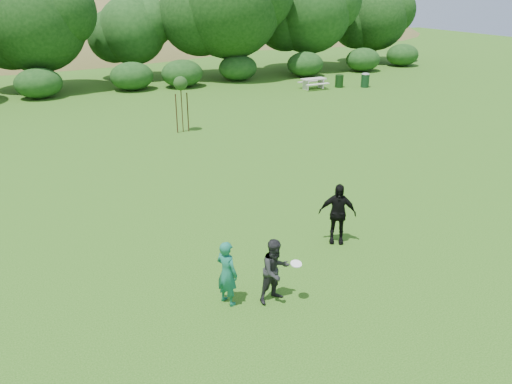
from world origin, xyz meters
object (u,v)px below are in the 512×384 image
(player_grey, at_px, (275,271))
(trash_can_lidded, at_px, (365,80))
(trash_can_near, at_px, (339,81))
(sapling, at_px, (181,85))
(player_black, at_px, (337,213))
(player_teal, at_px, (227,273))
(picnic_table, at_px, (313,82))

(player_grey, height_order, trash_can_lidded, player_grey)
(trash_can_near, distance_m, sapling, 15.74)
(player_grey, height_order, player_black, player_black)
(player_grey, relative_size, sapling, 0.57)
(player_teal, bearing_deg, sapling, -37.44)
(trash_can_near, xyz_separation_m, trash_can_lidded, (1.72, -0.83, 0.09))
(player_black, height_order, trash_can_near, player_black)
(player_grey, bearing_deg, picnic_table, 47.34)
(picnic_table, bearing_deg, player_teal, -126.64)
(picnic_table, bearing_deg, player_grey, -124.27)
(player_teal, xyz_separation_m, player_grey, (1.08, -0.40, -0.01))
(player_teal, xyz_separation_m, sapling, (3.84, 14.79, 1.60))
(player_black, distance_m, picnic_table, 23.38)
(player_grey, relative_size, player_black, 0.88)
(player_grey, height_order, trash_can_near, player_grey)
(player_black, bearing_deg, trash_can_lidded, 84.26)
(player_grey, distance_m, trash_can_lidded, 27.97)
(player_grey, height_order, picnic_table, player_grey)
(sapling, distance_m, picnic_table, 14.03)
(trash_can_lidded, bearing_deg, sapling, -160.62)
(player_black, xyz_separation_m, trash_can_lidded, (15.69, 18.98, -0.38))
(sapling, bearing_deg, picnic_table, 28.96)
(player_black, xyz_separation_m, trash_can_near, (13.97, 19.81, -0.47))
(player_teal, height_order, player_black, player_black)
(trash_can_near, height_order, picnic_table, trash_can_near)
(picnic_table, bearing_deg, trash_can_near, -8.14)
(player_teal, bearing_deg, player_black, -93.84)
(player_teal, height_order, trash_can_near, player_teal)
(player_black, relative_size, picnic_table, 1.02)
(player_black, bearing_deg, trash_can_near, 88.65)
(player_teal, height_order, player_grey, player_teal)
(player_teal, bearing_deg, player_grey, -133.10)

